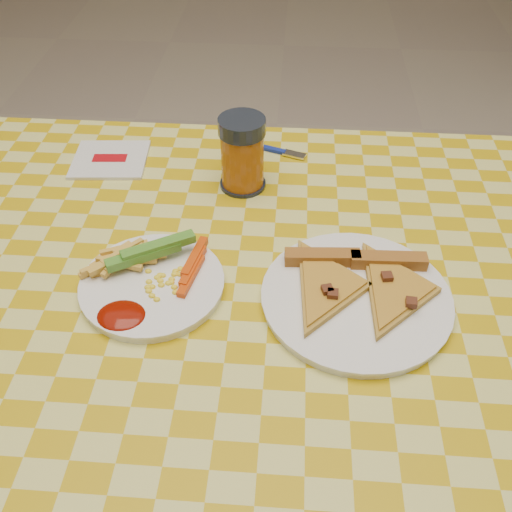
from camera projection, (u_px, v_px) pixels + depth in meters
The scene contains 9 objects.
ground at pixel (243, 510), 1.33m from camera, with size 8.00×8.00×0.00m, color beige.
table at pixel (236, 317), 0.87m from camera, with size 1.28×0.88×0.76m.
plate_left at pixel (153, 286), 0.81m from camera, with size 0.20×0.20×0.01m, color white.
plate_right at pixel (356, 299), 0.79m from camera, with size 0.26×0.26×0.01m, color white.
fries_veggies at pixel (148, 269), 0.81m from camera, with size 0.20×0.18×0.04m.
pizza_slices at pixel (358, 284), 0.79m from camera, with size 0.23×0.22×0.02m.
drink_glass at pixel (242, 154), 0.95m from camera, with size 0.08×0.08×0.13m.
napkin at pixel (110, 160), 1.05m from camera, with size 0.14×0.13×0.01m.
fork at pixel (273, 150), 1.07m from camera, with size 0.13×0.06×0.01m.
Camera 1 is at (0.07, -0.57, 1.34)m, focal length 40.00 mm.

